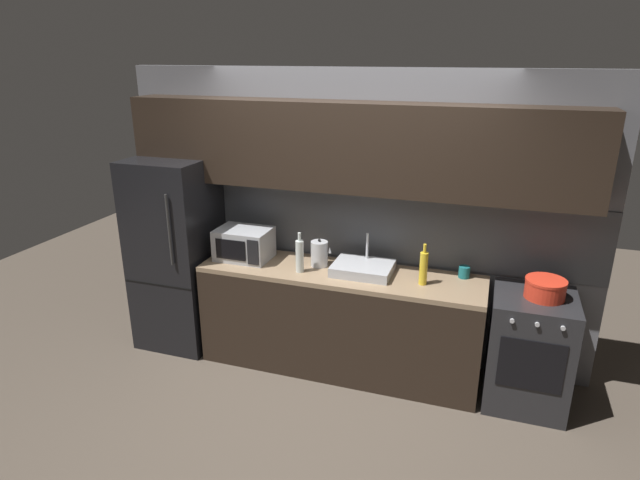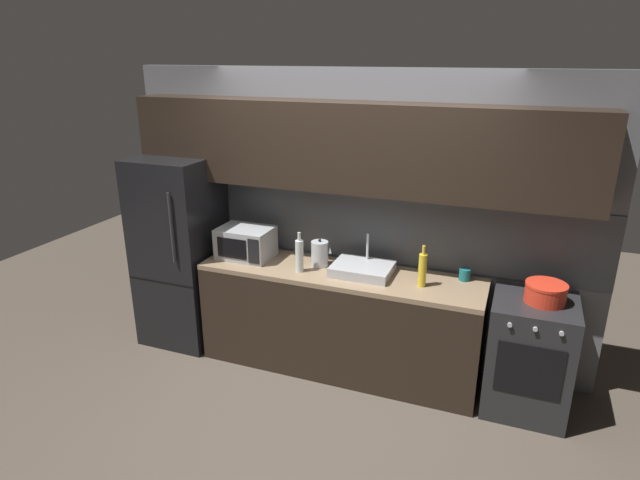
{
  "view_description": "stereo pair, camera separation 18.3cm",
  "coord_description": "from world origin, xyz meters",
  "px_view_note": "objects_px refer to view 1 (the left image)",
  "views": [
    {
      "loc": [
        1.14,
        -3.0,
        2.61
      ],
      "look_at": [
        -0.17,
        0.9,
        1.16
      ],
      "focal_mm": 29.88,
      "sensor_mm": 36.0,
      "label": 1
    },
    {
      "loc": [
        1.31,
        -2.93,
        2.61
      ],
      "look_at": [
        -0.17,
        0.9,
        1.16
      ],
      "focal_mm": 29.88,
      "sensor_mm": 36.0,
      "label": 2
    }
  ],
  "objects_px": {
    "cooking_pot": "(545,289)",
    "mug_teal": "(464,272)",
    "wine_bottle_yellow": "(423,268)",
    "refrigerator": "(177,253)",
    "wine_bottle_clear": "(300,256)",
    "microwave": "(244,244)",
    "kettle": "(319,254)",
    "oven_range": "(529,350)"
  },
  "relations": [
    {
      "from": "kettle",
      "to": "mug_teal",
      "type": "distance_m",
      "value": 1.19
    },
    {
      "from": "kettle",
      "to": "oven_range",
      "type": "bearing_deg",
      "value": -2.29
    },
    {
      "from": "oven_range",
      "to": "refrigerator",
      "type": "bearing_deg",
      "value": 179.98
    },
    {
      "from": "wine_bottle_yellow",
      "to": "wine_bottle_clear",
      "type": "bearing_deg",
      "value": -175.98
    },
    {
      "from": "refrigerator",
      "to": "wine_bottle_clear",
      "type": "height_order",
      "value": "refrigerator"
    },
    {
      "from": "microwave",
      "to": "cooking_pot",
      "type": "relative_size",
      "value": 1.57
    },
    {
      "from": "refrigerator",
      "to": "oven_range",
      "type": "xyz_separation_m",
      "value": [
        3.08,
        -0.0,
        -0.42
      ]
    },
    {
      "from": "refrigerator",
      "to": "wine_bottle_yellow",
      "type": "relative_size",
      "value": 5.27
    },
    {
      "from": "refrigerator",
      "to": "wine_bottle_clear",
      "type": "distance_m",
      "value": 1.26
    },
    {
      "from": "refrigerator",
      "to": "mug_teal",
      "type": "xyz_separation_m",
      "value": [
        2.54,
        0.2,
        0.07
      ]
    },
    {
      "from": "microwave",
      "to": "wine_bottle_yellow",
      "type": "height_order",
      "value": "wine_bottle_yellow"
    },
    {
      "from": "microwave",
      "to": "mug_teal",
      "type": "xyz_separation_m",
      "value": [
        1.86,
        0.18,
        -0.09
      ]
    },
    {
      "from": "refrigerator",
      "to": "microwave",
      "type": "xyz_separation_m",
      "value": [
        0.68,
        0.02,
        0.16
      ]
    },
    {
      "from": "wine_bottle_clear",
      "to": "refrigerator",
      "type": "bearing_deg",
      "value": 175.03
    },
    {
      "from": "refrigerator",
      "to": "kettle",
      "type": "distance_m",
      "value": 1.37
    },
    {
      "from": "microwave",
      "to": "mug_teal",
      "type": "height_order",
      "value": "microwave"
    },
    {
      "from": "wine_bottle_yellow",
      "to": "cooking_pot",
      "type": "relative_size",
      "value": 1.13
    },
    {
      "from": "oven_range",
      "to": "microwave",
      "type": "distance_m",
      "value": 2.47
    },
    {
      "from": "refrigerator",
      "to": "wine_bottle_clear",
      "type": "relative_size",
      "value": 5.16
    },
    {
      "from": "wine_bottle_clear",
      "to": "cooking_pot",
      "type": "relative_size",
      "value": 1.16
    },
    {
      "from": "oven_range",
      "to": "mug_teal",
      "type": "relative_size",
      "value": 9.44
    },
    {
      "from": "kettle",
      "to": "mug_teal",
      "type": "height_order",
      "value": "kettle"
    },
    {
      "from": "microwave",
      "to": "wine_bottle_clear",
      "type": "relative_size",
      "value": 1.36
    },
    {
      "from": "mug_teal",
      "to": "cooking_pot",
      "type": "distance_m",
      "value": 0.62
    },
    {
      "from": "refrigerator",
      "to": "wine_bottle_yellow",
      "type": "distance_m",
      "value": 2.25
    },
    {
      "from": "oven_range",
      "to": "wine_bottle_clear",
      "type": "xyz_separation_m",
      "value": [
        -1.83,
        -0.11,
        0.59
      ]
    },
    {
      "from": "wine_bottle_clear",
      "to": "mug_teal",
      "type": "xyz_separation_m",
      "value": [
        1.29,
        0.31,
        -0.09
      ]
    },
    {
      "from": "refrigerator",
      "to": "mug_teal",
      "type": "height_order",
      "value": "refrigerator"
    },
    {
      "from": "kettle",
      "to": "refrigerator",
      "type": "bearing_deg",
      "value": -177.15
    },
    {
      "from": "mug_teal",
      "to": "wine_bottle_yellow",
      "type": "bearing_deg",
      "value": -141.4
    },
    {
      "from": "refrigerator",
      "to": "oven_range",
      "type": "bearing_deg",
      "value": -0.02
    },
    {
      "from": "oven_range",
      "to": "kettle",
      "type": "xyz_separation_m",
      "value": [
        -1.72,
        0.07,
        0.56
      ]
    },
    {
      "from": "kettle",
      "to": "cooking_pot",
      "type": "distance_m",
      "value": 1.77
    },
    {
      "from": "cooking_pot",
      "to": "mug_teal",
      "type": "bearing_deg",
      "value": 161.46
    },
    {
      "from": "wine_bottle_yellow",
      "to": "cooking_pot",
      "type": "xyz_separation_m",
      "value": [
        0.89,
        0.04,
        -0.06
      ]
    },
    {
      "from": "wine_bottle_clear",
      "to": "cooking_pot",
      "type": "bearing_deg",
      "value": 3.3
    },
    {
      "from": "oven_range",
      "to": "mug_teal",
      "type": "xyz_separation_m",
      "value": [
        -0.54,
        0.2,
        0.5
      ]
    },
    {
      "from": "refrigerator",
      "to": "cooking_pot",
      "type": "height_order",
      "value": "refrigerator"
    },
    {
      "from": "refrigerator",
      "to": "kettle",
      "type": "bearing_deg",
      "value": 2.85
    },
    {
      "from": "microwave",
      "to": "mug_teal",
      "type": "relative_size",
      "value": 4.83
    },
    {
      "from": "refrigerator",
      "to": "cooking_pot",
      "type": "bearing_deg",
      "value": 0.0
    },
    {
      "from": "kettle",
      "to": "cooking_pot",
      "type": "xyz_separation_m",
      "value": [
        1.77,
        -0.07,
        -0.04
      ]
    }
  ]
}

